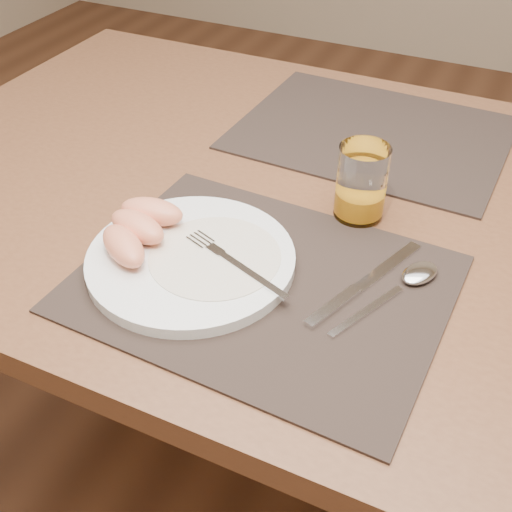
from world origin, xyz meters
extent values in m
plane|color=#56321D|center=(0.00, 0.00, 0.00)|extent=(5.00, 5.00, 0.00)
cube|color=brown|center=(0.00, 0.00, 0.73)|extent=(1.40, 0.90, 0.04)
cylinder|color=brown|center=(-0.62, 0.37, 0.35)|extent=(0.06, 0.06, 0.71)
cube|color=#2D221C|center=(0.02, -0.22, 0.75)|extent=(0.46, 0.37, 0.00)
cube|color=#2D221C|center=(0.02, 0.22, 0.75)|extent=(0.46, 0.37, 0.00)
cylinder|color=white|center=(-0.08, -0.23, 0.76)|extent=(0.27, 0.27, 0.02)
cylinder|color=white|center=(-0.05, -0.22, 0.77)|extent=(0.17, 0.17, 0.00)
cube|color=silver|center=(0.01, -0.23, 0.77)|extent=(0.11, 0.05, 0.00)
cube|color=silver|center=(-0.05, -0.21, 0.77)|extent=(0.03, 0.02, 0.00)
cube|color=silver|center=(-0.08, -0.20, 0.77)|extent=(0.04, 0.03, 0.00)
cube|color=silver|center=(0.15, -0.12, 0.76)|extent=(0.06, 0.13, 0.00)
cube|color=silver|center=(0.11, -0.23, 0.76)|extent=(0.04, 0.09, 0.01)
cube|color=silver|center=(0.15, -0.22, 0.76)|extent=(0.06, 0.12, 0.00)
ellipsoid|color=silver|center=(0.19, -0.13, 0.76)|extent=(0.06, 0.07, 0.01)
cylinder|color=white|center=(0.08, -0.03, 0.81)|extent=(0.07, 0.07, 0.11)
cylinder|color=orange|center=(0.08, -0.03, 0.77)|extent=(0.06, 0.06, 0.03)
ellipsoid|color=#E9875F|center=(-0.15, -0.27, 0.79)|extent=(0.10, 0.08, 0.04)
ellipsoid|color=#E9875F|center=(-0.16, -0.23, 0.79)|extent=(0.10, 0.06, 0.04)
ellipsoid|color=#E9875F|center=(-0.16, -0.19, 0.79)|extent=(0.09, 0.06, 0.04)
camera|label=1|loc=(0.27, -0.77, 1.29)|focal=45.00mm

